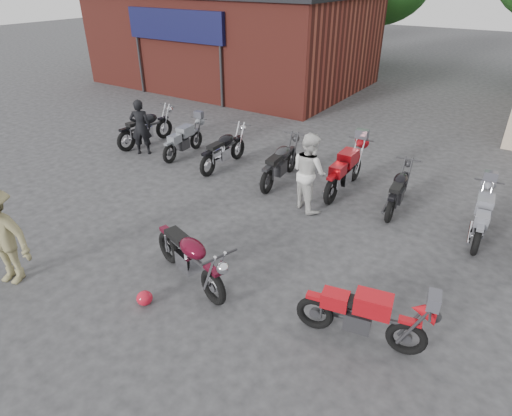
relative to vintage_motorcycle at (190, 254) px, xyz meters
The scene contains 14 objects.
ground 0.86m from the vintage_motorcycle, 67.95° to the right, with size 90.00×90.00×0.00m, color #2D2D2F.
brick_building 16.09m from the vintage_motorcycle, 123.15° to the left, with size 12.00×8.00×4.00m, color maroon.
vintage_motorcycle is the anchor object (origin of this frame).
sportbike 3.06m from the vintage_motorcycle, ahead, with size 1.87×0.62×1.08m, color red, non-canonical shape.
helmet 1.04m from the vintage_motorcycle, 106.82° to the right, with size 0.27×0.27×0.25m, color #B21325.
person_dark 6.63m from the vintage_motorcycle, 143.79° to the left, with size 0.61×0.40×1.67m, color black.
person_light 3.65m from the vintage_motorcycle, 83.19° to the left, with size 0.89×0.69×1.83m, color silver.
row_bike_0 7.42m from the vintage_motorcycle, 142.00° to the left, with size 2.09×0.69×1.21m, color black, non-canonical shape.
row_bike_1 6.16m from the vintage_motorcycle, 133.03° to the left, with size 1.82×0.60×1.05m, color gray, non-canonical shape.
row_bike_2 5.20m from the vintage_motorcycle, 120.79° to the left, with size 2.00×0.66×1.16m, color black, non-canonical shape.
row_bike_3 4.57m from the vintage_motorcycle, 100.59° to the left, with size 2.04×0.67×1.18m, color #262629, non-canonical shape.
row_bike_4 4.96m from the vintage_motorcycle, 80.88° to the left, with size 2.13×0.70×1.24m, color #A70D15, non-canonical shape.
row_bike_5 5.21m from the vintage_motorcycle, 65.14° to the left, with size 1.85×0.61×1.07m, color black, non-canonical shape.
row_bike_6 5.97m from the vintage_motorcycle, 47.99° to the left, with size 1.85×0.61×1.07m, color gray, non-canonical shape.
Camera 1 is at (4.09, -3.87, 4.89)m, focal length 30.00 mm.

